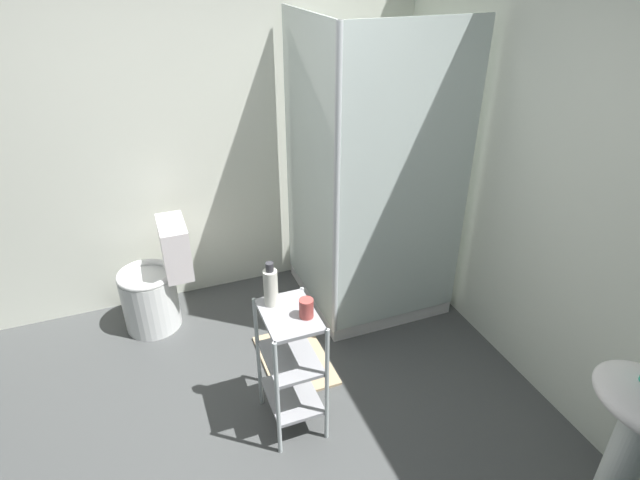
{
  "coord_description": "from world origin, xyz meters",
  "views": [
    {
      "loc": [
        1.59,
        -0.22,
        2.3
      ],
      "look_at": [
        -0.47,
        0.58,
        1.04
      ],
      "focal_mm": 28.9,
      "sensor_mm": 36.0,
      "label": 1
    }
  ],
  "objects_px": {
    "shower_stall": "(362,248)",
    "pedestal_sink": "(637,430)",
    "bath_mat": "(295,360)",
    "toilet": "(156,286)",
    "rinse_cup": "(306,308)",
    "storage_cart": "(291,360)",
    "lotion_bottle_white": "(271,286)"
  },
  "relations": [
    {
      "from": "shower_stall",
      "to": "bath_mat",
      "type": "xyz_separation_m",
      "value": [
        0.43,
        -0.66,
        -0.45
      ]
    },
    {
      "from": "storage_cart",
      "to": "lotion_bottle_white",
      "type": "distance_m",
      "value": 0.43
    },
    {
      "from": "shower_stall",
      "to": "lotion_bottle_white",
      "type": "distance_m",
      "value": 1.22
    },
    {
      "from": "pedestal_sink",
      "to": "toilet",
      "type": "distance_m",
      "value": 2.81
    },
    {
      "from": "storage_cart",
      "to": "rinse_cup",
      "type": "bearing_deg",
      "value": 54.29
    },
    {
      "from": "toilet",
      "to": "rinse_cup",
      "type": "distance_m",
      "value": 1.44
    },
    {
      "from": "pedestal_sink",
      "to": "bath_mat",
      "type": "distance_m",
      "value": 1.88
    },
    {
      "from": "shower_stall",
      "to": "storage_cart",
      "type": "bearing_deg",
      "value": -43.31
    },
    {
      "from": "bath_mat",
      "to": "rinse_cup",
      "type": "bearing_deg",
      "value": -10.19
    },
    {
      "from": "toilet",
      "to": "shower_stall",
      "type": "bearing_deg",
      "value": 78.81
    },
    {
      "from": "shower_stall",
      "to": "storage_cart",
      "type": "height_order",
      "value": "shower_stall"
    },
    {
      "from": "toilet",
      "to": "pedestal_sink",
      "type": "bearing_deg",
      "value": 38.31
    },
    {
      "from": "shower_stall",
      "to": "bath_mat",
      "type": "bearing_deg",
      "value": -56.92
    },
    {
      "from": "shower_stall",
      "to": "rinse_cup",
      "type": "xyz_separation_m",
      "value": [
        0.92,
        -0.74,
        0.33
      ]
    },
    {
      "from": "shower_stall",
      "to": "pedestal_sink",
      "type": "height_order",
      "value": "shower_stall"
    },
    {
      "from": "rinse_cup",
      "to": "bath_mat",
      "type": "distance_m",
      "value": 0.93
    },
    {
      "from": "pedestal_sink",
      "to": "toilet",
      "type": "relative_size",
      "value": 1.07
    },
    {
      "from": "toilet",
      "to": "bath_mat",
      "type": "xyz_separation_m",
      "value": [
        0.7,
        0.74,
        -0.31
      ]
    },
    {
      "from": "shower_stall",
      "to": "pedestal_sink",
      "type": "relative_size",
      "value": 2.47
    },
    {
      "from": "shower_stall",
      "to": "rinse_cup",
      "type": "relative_size",
      "value": 20.28
    },
    {
      "from": "lotion_bottle_white",
      "to": "rinse_cup",
      "type": "relative_size",
      "value": 2.45
    },
    {
      "from": "storage_cart",
      "to": "rinse_cup",
      "type": "xyz_separation_m",
      "value": [
        0.05,
        0.07,
        0.35
      ]
    },
    {
      "from": "toilet",
      "to": "lotion_bottle_white",
      "type": "height_order",
      "value": "lotion_bottle_white"
    },
    {
      "from": "shower_stall",
      "to": "lotion_bottle_white",
      "type": "height_order",
      "value": "shower_stall"
    },
    {
      "from": "bath_mat",
      "to": "pedestal_sink",
      "type": "bearing_deg",
      "value": 33.63
    },
    {
      "from": "storage_cart",
      "to": "toilet",
      "type": "bearing_deg",
      "value": -152.98
    },
    {
      "from": "pedestal_sink",
      "to": "lotion_bottle_white",
      "type": "relative_size",
      "value": 3.35
    },
    {
      "from": "storage_cart",
      "to": "bath_mat",
      "type": "relative_size",
      "value": 1.23
    },
    {
      "from": "toilet",
      "to": "rinse_cup",
      "type": "xyz_separation_m",
      "value": [
        1.19,
        0.65,
        0.47
      ]
    },
    {
      "from": "rinse_cup",
      "to": "lotion_bottle_white",
      "type": "bearing_deg",
      "value": -141.18
    },
    {
      "from": "pedestal_sink",
      "to": "lotion_bottle_white",
      "type": "height_order",
      "value": "lotion_bottle_white"
    },
    {
      "from": "bath_mat",
      "to": "storage_cart",
      "type": "bearing_deg",
      "value": -20.05
    }
  ]
}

